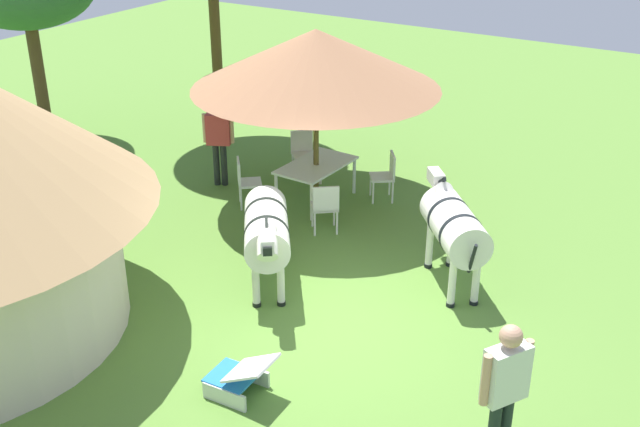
% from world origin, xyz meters
% --- Properties ---
extents(ground_plane, '(36.00, 36.00, 0.00)m').
position_xyz_m(ground_plane, '(0.00, 0.00, 0.00)').
color(ground_plane, '#547F31').
extents(shade_umbrella, '(4.37, 4.37, 3.20)m').
position_xyz_m(shade_umbrella, '(3.38, 2.20, 2.68)').
color(shade_umbrella, brown).
rests_on(shade_umbrella, ground_plane).
extents(patio_dining_table, '(1.57, 0.96, 0.74)m').
position_xyz_m(patio_dining_table, '(3.38, 2.20, 0.66)').
color(patio_dining_table, silver).
rests_on(patio_dining_table, ground_plane).
extents(patio_chair_east_end, '(0.61, 0.60, 0.90)m').
position_xyz_m(patio_chair_east_end, '(2.54, 3.20, 0.52)').
color(patio_chair_east_end, silver).
rests_on(patio_chair_east_end, ground_plane).
extents(patio_chair_near_lawn, '(0.60, 0.61, 0.90)m').
position_xyz_m(patio_chair_near_lawn, '(2.36, 1.39, 0.52)').
color(patio_chair_near_lawn, silver).
rests_on(patio_chair_near_lawn, ground_plane).
extents(patio_chair_west_end, '(0.60, 0.60, 0.90)m').
position_xyz_m(patio_chair_west_end, '(4.13, 1.14, 0.52)').
color(patio_chair_west_end, silver).
rests_on(patio_chair_west_end, ground_plane).
extents(patio_chair_near_hut, '(0.61, 0.61, 0.90)m').
position_xyz_m(patio_chair_near_hut, '(4.32, 3.10, 0.52)').
color(patio_chair_near_hut, silver).
rests_on(patio_chair_near_hut, ground_plane).
extents(guest_beside_umbrella, '(0.39, 0.55, 1.68)m').
position_xyz_m(guest_beside_umbrella, '(3.07, 4.19, 1.01)').
color(guest_beside_umbrella, black).
rests_on(guest_beside_umbrella, ground_plane).
extents(standing_watcher, '(0.56, 0.43, 1.77)m').
position_xyz_m(standing_watcher, '(-1.38, -3.02, 1.07)').
color(standing_watcher, black).
rests_on(standing_watcher, ground_plane).
extents(striped_lounge_chair, '(0.59, 0.85, 0.59)m').
position_xyz_m(striped_lounge_chair, '(-1.86, 0.04, 0.25)').
color(striped_lounge_chair, '#216DB9').
rests_on(striped_lounge_chair, ground_plane).
extents(zebra_nearest_camera, '(1.80, 1.61, 1.51)m').
position_xyz_m(zebra_nearest_camera, '(1.91, -1.08, 0.97)').
color(zebra_nearest_camera, silver).
rests_on(zebra_nearest_camera, ground_plane).
extents(zebra_by_umbrella, '(1.96, 1.57, 1.47)m').
position_xyz_m(zebra_by_umbrella, '(0.41, 1.22, 0.93)').
color(zebra_by_umbrella, silver).
rests_on(zebra_by_umbrella, ground_plane).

